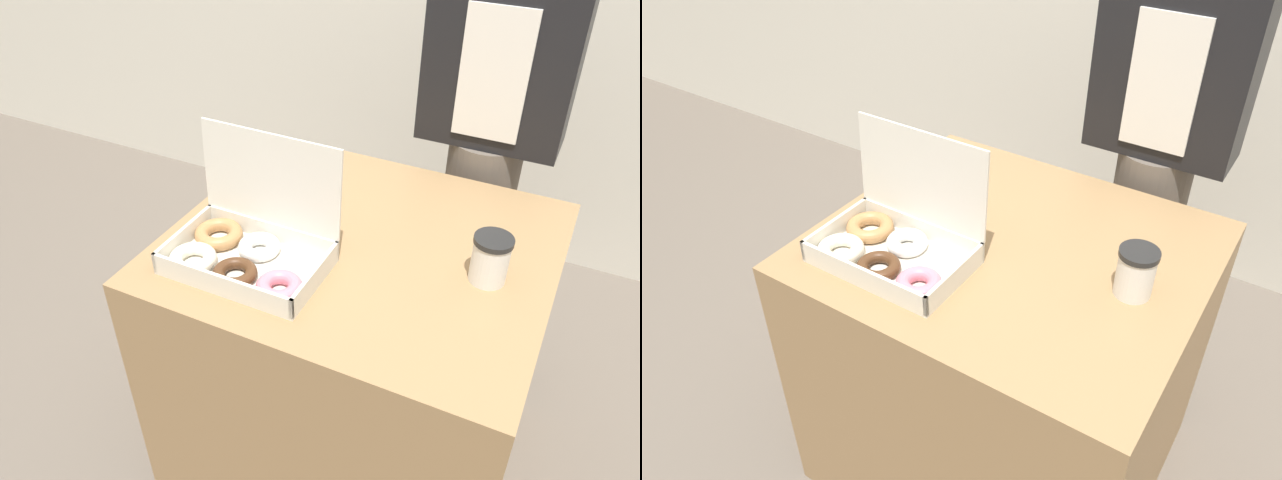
% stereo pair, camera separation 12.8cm
% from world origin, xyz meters
% --- Properties ---
extents(ground_plane, '(14.00, 14.00, 0.00)m').
position_xyz_m(ground_plane, '(0.00, 0.00, 0.00)').
color(ground_plane, '#665B51').
extents(table, '(0.87, 0.78, 0.78)m').
position_xyz_m(table, '(0.00, 0.00, 0.39)').
color(table, '#99754C').
rests_on(table, ground_plane).
extents(donut_box, '(0.36, 0.25, 0.27)m').
position_xyz_m(donut_box, '(-0.20, -0.19, 0.82)').
color(donut_box, silver).
rests_on(donut_box, table).
extents(coffee_cup, '(0.08, 0.08, 0.11)m').
position_xyz_m(coffee_cup, '(0.29, -0.01, 0.83)').
color(coffee_cup, silver).
rests_on(coffee_cup, table).
extents(person_customer, '(0.38, 0.22, 1.60)m').
position_xyz_m(person_customer, '(0.15, 0.54, 0.88)').
color(person_customer, '#665B51').
rests_on(person_customer, ground_plane).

